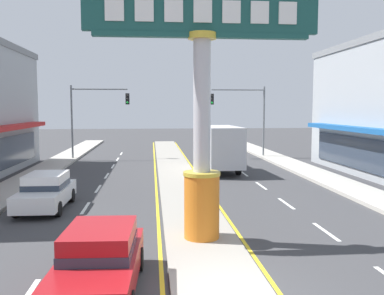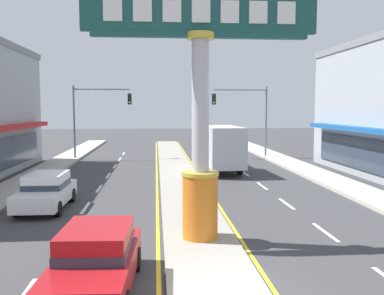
{
  "view_description": "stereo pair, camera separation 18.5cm",
  "coord_description": "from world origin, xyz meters",
  "px_view_note": "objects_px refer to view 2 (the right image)",
  "views": [
    {
      "loc": [
        -1.59,
        -9.13,
        4.33
      ],
      "look_at": [
        0.18,
        9.24,
        2.6
      ],
      "focal_mm": 39.39,
      "sensor_mm": 36.0,
      "label": 1
    },
    {
      "loc": [
        -1.41,
        -9.15,
        4.33
      ],
      "look_at": [
        0.18,
        9.24,
        2.6
      ],
      "focal_mm": 39.39,
      "sensor_mm": 36.0,
      "label": 2
    }
  ],
  "objects_px": {
    "traffic_light_right_side": "(246,109)",
    "box_truck_near_left_lane": "(220,147)",
    "district_sign": "(200,106)",
    "traffic_light_left_side": "(95,109)",
    "sedan_far_right_lane": "(96,259)",
    "sedan_near_right_lane": "(46,190)"
  },
  "relations": [
    {
      "from": "district_sign",
      "to": "traffic_light_left_side",
      "type": "distance_m",
      "value": 23.4
    },
    {
      "from": "box_truck_near_left_lane",
      "to": "district_sign",
      "type": "bearing_deg",
      "value": -100.98
    },
    {
      "from": "district_sign",
      "to": "sedan_near_right_lane",
      "type": "distance_m",
      "value": 8.76
    },
    {
      "from": "traffic_light_left_side",
      "to": "box_truck_near_left_lane",
      "type": "distance_m",
      "value": 12.23
    },
    {
      "from": "traffic_light_right_side",
      "to": "sedan_far_right_lane",
      "type": "distance_m",
      "value": 28.03
    },
    {
      "from": "box_truck_near_left_lane",
      "to": "traffic_light_right_side",
      "type": "bearing_deg",
      "value": 65.58
    },
    {
      "from": "sedan_far_right_lane",
      "to": "box_truck_near_left_lane",
      "type": "height_order",
      "value": "box_truck_near_left_lane"
    },
    {
      "from": "traffic_light_right_side",
      "to": "box_truck_near_left_lane",
      "type": "xyz_separation_m",
      "value": [
        -3.51,
        -7.72,
        -2.55
      ]
    },
    {
      "from": "sedan_near_right_lane",
      "to": "sedan_far_right_lane",
      "type": "bearing_deg",
      "value": -68.96
    },
    {
      "from": "traffic_light_right_side",
      "to": "box_truck_near_left_lane",
      "type": "bearing_deg",
      "value": -114.42
    },
    {
      "from": "district_sign",
      "to": "box_truck_near_left_lane",
      "type": "bearing_deg",
      "value": 79.02
    },
    {
      "from": "traffic_light_left_side",
      "to": "sedan_near_right_lane",
      "type": "distance_m",
      "value": 17.74
    },
    {
      "from": "traffic_light_left_side",
      "to": "sedan_far_right_lane",
      "type": "distance_m",
      "value": 26.46
    },
    {
      "from": "district_sign",
      "to": "box_truck_near_left_lane",
      "type": "xyz_separation_m",
      "value": [
        2.92,
        15.03,
        -2.7
      ]
    },
    {
      "from": "traffic_light_left_side",
      "to": "box_truck_near_left_lane",
      "type": "bearing_deg",
      "value": -38.68
    },
    {
      "from": "traffic_light_right_side",
      "to": "box_truck_near_left_lane",
      "type": "distance_m",
      "value": 8.86
    },
    {
      "from": "traffic_light_left_side",
      "to": "traffic_light_right_side",
      "type": "xyz_separation_m",
      "value": [
        12.84,
        0.25,
        0.0
      ]
    },
    {
      "from": "sedan_near_right_lane",
      "to": "box_truck_near_left_lane",
      "type": "relative_size",
      "value": 0.62
    },
    {
      "from": "traffic_light_left_side",
      "to": "box_truck_near_left_lane",
      "type": "height_order",
      "value": "traffic_light_left_side"
    },
    {
      "from": "traffic_light_left_side",
      "to": "box_truck_near_left_lane",
      "type": "xyz_separation_m",
      "value": [
        9.34,
        -7.48,
        -2.55
      ]
    },
    {
      "from": "district_sign",
      "to": "sedan_far_right_lane",
      "type": "distance_m",
      "value": 5.76
    },
    {
      "from": "district_sign",
      "to": "box_truck_near_left_lane",
      "type": "height_order",
      "value": "district_sign"
    }
  ]
}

